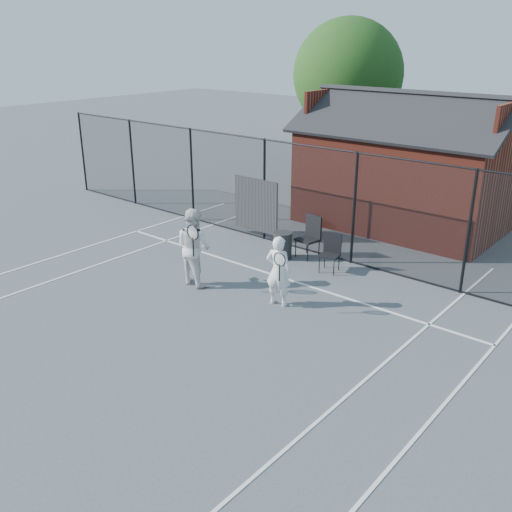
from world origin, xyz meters
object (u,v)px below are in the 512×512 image
Objects in this scene: player_back at (194,247)px; chair_right at (308,238)px; player_front at (279,271)px; chair_left at (330,254)px; waste_bin at (283,245)px; clubhouse at (406,175)px.

player_back reaches higher than chair_right.
chair_left is (-0.16, 2.37, -0.33)m from player_front.
player_back is 2.61× the size of waste_bin.
waste_bin is (0.63, 2.73, -0.59)m from player_back.
chair_left is at bearing -17.04° from chair_right.
waste_bin is at bearing -127.68° from chair_right.
clubhouse is 8.88× the size of waste_bin.
player_back reaches higher than chair_left.
chair_right is (1.12, 3.21, -0.39)m from player_back.
waste_bin is at bearing -102.92° from clubhouse.
chair_right is 0.71m from waste_bin.
player_back is 3.42m from chair_right.
player_front is 2.94m from waste_bin.
player_front is 3.10m from chair_right.
chair_right is (-1.02, 0.48, 0.08)m from chair_left.
player_back is (-2.31, -0.36, 0.13)m from player_front.
chair_right is at bearing 141.99° from chair_left.
clubhouse reaches higher than chair_right.
clubhouse reaches higher than player_front.
clubhouse is 7.34m from player_front.
waste_bin is (-1.68, 2.37, -0.46)m from player_front.
chair_right is at bearing 70.71° from player_back.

